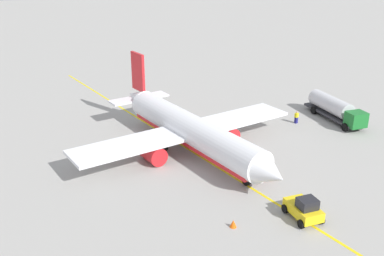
{
  "coord_description": "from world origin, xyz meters",
  "views": [
    {
      "loc": [
        46.11,
        -11.54,
        21.83
      ],
      "look_at": [
        0.0,
        0.0,
        3.0
      ],
      "focal_mm": 41.18,
      "sensor_mm": 36.0,
      "label": 1
    }
  ],
  "objects": [
    {
      "name": "safety_cone_nose",
      "position": [
        8.86,
        6.1,
        0.32
      ],
      "size": [
        0.57,
        0.57,
        0.64
      ],
      "primitive_type": "cone",
      "color": "#F2590F",
      "rests_on": "ground"
    },
    {
      "name": "fuel_tanker",
      "position": [
        -5.51,
        22.04,
        1.73
      ],
      "size": [
        11.34,
        3.64,
        3.15
      ],
      "color": "#2D2D33",
      "rests_on": "ground"
    },
    {
      "name": "airplane",
      "position": [
        -0.48,
        -0.18,
        2.58
      ],
      "size": [
        30.07,
        28.4,
        9.51
      ],
      "color": "white",
      "rests_on": "ground"
    },
    {
      "name": "pushback_tug",
      "position": [
        16.19,
        6.1,
        1.01
      ],
      "size": [
        3.8,
        2.67,
        2.2
      ],
      "color": "yellow",
      "rests_on": "ground"
    },
    {
      "name": "taxi_line_marking",
      "position": [
        0.0,
        0.0,
        0.01
      ],
      "size": [
        79.96,
        29.39,
        0.01
      ],
      "primitive_type": "cube",
      "rotation": [
        0.0,
        0.0,
        0.35
      ],
      "color": "yellow",
      "rests_on": "ground"
    },
    {
      "name": "safety_cone_wingtip",
      "position": [
        15.93,
        -0.35,
        0.34
      ],
      "size": [
        0.61,
        0.61,
        0.68
      ],
      "primitive_type": "cone",
      "color": "#F2590F",
      "rests_on": "ground"
    },
    {
      "name": "refueling_worker",
      "position": [
        -5.68,
        16.3,
        0.82
      ],
      "size": [
        0.57,
        0.63,
        1.71
      ],
      "color": "navy",
      "rests_on": "ground"
    },
    {
      "name": "ground_plane",
      "position": [
        0.0,
        0.0,
        0.0
      ],
      "size": [
        400.0,
        400.0,
        0.0
      ],
      "primitive_type": "plane",
      "color": "#9E9B96"
    }
  ]
}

